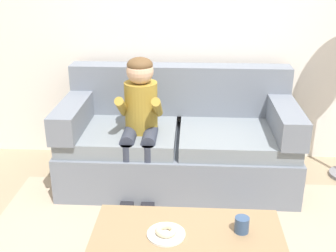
% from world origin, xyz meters
% --- Properties ---
extents(ground, '(10.00, 10.00, 0.00)m').
position_xyz_m(ground, '(0.00, 0.00, 0.00)').
color(ground, '#9E896B').
extents(wall_back, '(8.00, 0.10, 2.80)m').
position_xyz_m(wall_back, '(0.00, 1.40, 1.40)').
color(wall_back, silver).
rests_on(wall_back, ground).
extents(couch, '(1.90, 0.90, 0.94)m').
position_xyz_m(couch, '(-0.08, 0.85, 0.34)').
color(couch, slate).
rests_on(couch, ground).
extents(coffee_table, '(1.06, 0.48, 0.39)m').
position_xyz_m(coffee_table, '(0.02, -0.47, 0.35)').
color(coffee_table, '#937551').
rests_on(coffee_table, ground).
extents(person_child, '(0.34, 0.58, 1.10)m').
position_xyz_m(person_child, '(-0.37, 0.64, 0.67)').
color(person_child, olive).
rests_on(person_child, ground).
extents(plate, '(0.21, 0.21, 0.01)m').
position_xyz_m(plate, '(-0.10, -0.51, 0.40)').
color(plate, white).
rests_on(plate, coffee_table).
extents(donut, '(0.17, 0.17, 0.04)m').
position_xyz_m(donut, '(-0.10, -0.51, 0.43)').
color(donut, beige).
rests_on(donut, plate).
extents(mug, '(0.08, 0.08, 0.09)m').
position_xyz_m(mug, '(0.32, -0.46, 0.44)').
color(mug, '#334C72').
rests_on(mug, coffee_table).
extents(toy_controller, '(0.23, 0.09, 0.05)m').
position_xyz_m(toy_controller, '(0.41, 0.10, 0.03)').
color(toy_controller, blue).
rests_on(toy_controller, ground).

